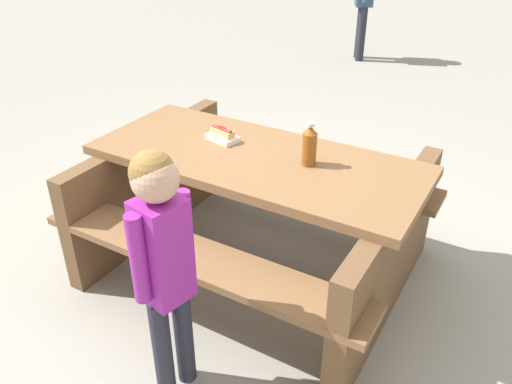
{
  "coord_description": "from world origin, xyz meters",
  "views": [
    {
      "loc": [
        -1.79,
        1.71,
        1.96
      ],
      "look_at": [
        0.0,
        0.0,
        0.52
      ],
      "focal_mm": 36.08,
      "sensor_mm": 36.0,
      "label": 1
    }
  ],
  "objects_px": {
    "soda_bottle": "(310,146)",
    "hotdog_tray": "(222,135)",
    "picnic_table": "(256,204)",
    "child_in_coat": "(163,251)"
  },
  "relations": [
    {
      "from": "picnic_table",
      "to": "soda_bottle",
      "type": "bearing_deg",
      "value": -154.43
    },
    {
      "from": "soda_bottle",
      "to": "hotdog_tray",
      "type": "distance_m",
      "value": 0.56
    },
    {
      "from": "hotdog_tray",
      "to": "child_in_coat",
      "type": "xyz_separation_m",
      "value": [
        -0.65,
        0.86,
        -0.02
      ]
    },
    {
      "from": "picnic_table",
      "to": "child_in_coat",
      "type": "height_order",
      "value": "child_in_coat"
    },
    {
      "from": "soda_bottle",
      "to": "child_in_coat",
      "type": "distance_m",
      "value": 1.0
    },
    {
      "from": "picnic_table",
      "to": "hotdog_tray",
      "type": "bearing_deg",
      "value": 0.67
    },
    {
      "from": "picnic_table",
      "to": "soda_bottle",
      "type": "xyz_separation_m",
      "value": [
        -0.26,
        -0.13,
        0.41
      ]
    },
    {
      "from": "picnic_table",
      "to": "soda_bottle",
      "type": "distance_m",
      "value": 0.5
    },
    {
      "from": "picnic_table",
      "to": "child_in_coat",
      "type": "relative_size",
      "value": 1.78
    },
    {
      "from": "picnic_table",
      "to": "hotdog_tray",
      "type": "xyz_separation_m",
      "value": [
        0.27,
        0.0,
        0.34
      ]
    }
  ]
}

